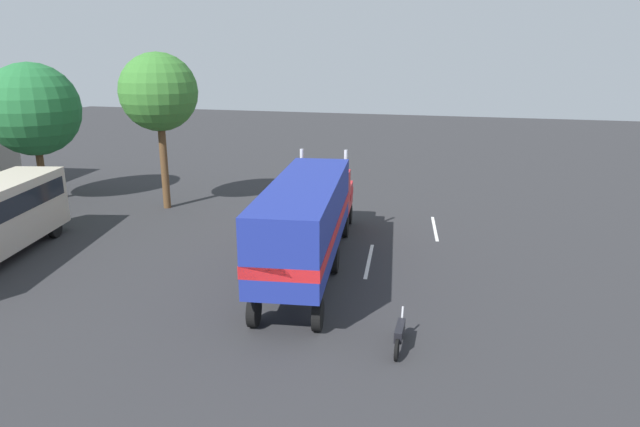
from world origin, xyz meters
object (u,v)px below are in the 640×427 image
(tree_left, at_px, (159,93))
(motorcycle, at_px, (400,334))
(semi_truck, at_px, (309,214))
(person_bystander, at_px, (252,248))
(tree_center, at_px, (33,110))

(tree_left, bearing_deg, motorcycle, -129.58)
(semi_truck, xyz_separation_m, tree_left, (7.52, 11.28, 4.35))
(semi_truck, distance_m, person_bystander, 3.03)
(person_bystander, distance_m, tree_center, 19.25)
(tree_left, relative_size, tree_center, 1.07)
(person_bystander, relative_size, tree_center, 0.19)
(semi_truck, bearing_deg, motorcycle, -140.56)
(motorcycle, bearing_deg, person_bystander, 53.39)
(motorcycle, relative_size, tree_center, 0.25)
(person_bystander, height_order, tree_center, tree_center)
(person_bystander, bearing_deg, semi_truck, -83.05)
(semi_truck, relative_size, tree_center, 1.67)
(motorcycle, xyz_separation_m, tree_center, (12.59, 24.33, 5.28))
(motorcycle, height_order, tree_left, tree_left)
(person_bystander, distance_m, tree_left, 13.18)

